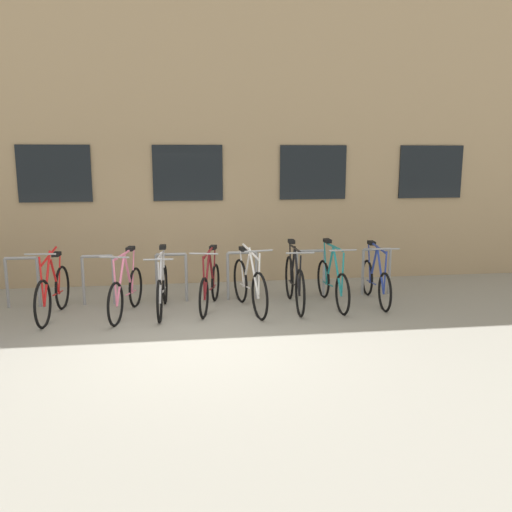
{
  "coord_description": "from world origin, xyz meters",
  "views": [
    {
      "loc": [
        -0.11,
        -7.03,
        2.48
      ],
      "look_at": [
        1.07,
        1.6,
        0.81
      ],
      "focal_mm": 37.62,
      "sensor_mm": 36.0,
      "label": 1
    }
  ],
  "objects_px": {
    "bicycle_black": "(294,282)",
    "bicycle_teal": "(332,282)",
    "bicycle_silver": "(162,289)",
    "bicycle_pink": "(126,291)",
    "bicycle_white": "(249,285)",
    "bicycle_maroon": "(210,286)",
    "bicycle_blue": "(376,281)",
    "bicycle_red": "(53,292)"
  },
  "relations": [
    {
      "from": "bicycle_black",
      "to": "bicycle_white",
      "type": "distance_m",
      "value": 0.77
    },
    {
      "from": "bicycle_blue",
      "to": "bicycle_maroon",
      "type": "bearing_deg",
      "value": 179.54
    },
    {
      "from": "bicycle_black",
      "to": "bicycle_silver",
      "type": "height_order",
      "value": "bicycle_black"
    },
    {
      "from": "bicycle_teal",
      "to": "bicycle_red",
      "type": "xyz_separation_m",
      "value": [
        -4.43,
        -0.08,
        0.01
      ]
    },
    {
      "from": "bicycle_blue",
      "to": "bicycle_pink",
      "type": "distance_m",
      "value": 4.11
    },
    {
      "from": "bicycle_teal",
      "to": "bicycle_red",
      "type": "bearing_deg",
      "value": -178.94
    },
    {
      "from": "bicycle_pink",
      "to": "bicycle_white",
      "type": "bearing_deg",
      "value": 0.8
    },
    {
      "from": "bicycle_teal",
      "to": "bicycle_pink",
      "type": "height_order",
      "value": "bicycle_teal"
    },
    {
      "from": "bicycle_pink",
      "to": "bicycle_silver",
      "type": "height_order",
      "value": "bicycle_pink"
    },
    {
      "from": "bicycle_silver",
      "to": "bicycle_red",
      "type": "distance_m",
      "value": 1.65
    },
    {
      "from": "bicycle_black",
      "to": "bicycle_pink",
      "type": "distance_m",
      "value": 2.7
    },
    {
      "from": "bicycle_teal",
      "to": "bicycle_silver",
      "type": "bearing_deg",
      "value": -179.8
    },
    {
      "from": "bicycle_black",
      "to": "bicycle_silver",
      "type": "distance_m",
      "value": 2.14
    },
    {
      "from": "bicycle_black",
      "to": "bicycle_blue",
      "type": "distance_m",
      "value": 1.41
    },
    {
      "from": "bicycle_black",
      "to": "bicycle_maroon",
      "type": "distance_m",
      "value": 1.39
    },
    {
      "from": "bicycle_white",
      "to": "bicycle_maroon",
      "type": "relative_size",
      "value": 1.09
    },
    {
      "from": "bicycle_teal",
      "to": "bicycle_pink",
      "type": "relative_size",
      "value": 1.05
    },
    {
      "from": "bicycle_maroon",
      "to": "bicycle_teal",
      "type": "relative_size",
      "value": 0.95
    },
    {
      "from": "bicycle_white",
      "to": "bicycle_red",
      "type": "relative_size",
      "value": 1.05
    },
    {
      "from": "bicycle_black",
      "to": "bicycle_maroon",
      "type": "relative_size",
      "value": 1.12
    },
    {
      "from": "bicycle_blue",
      "to": "bicycle_white",
      "type": "xyz_separation_m",
      "value": [
        -2.17,
        -0.15,
        0.03
      ]
    },
    {
      "from": "bicycle_blue",
      "to": "bicycle_silver",
      "type": "height_order",
      "value": "bicycle_silver"
    },
    {
      "from": "bicycle_red",
      "to": "bicycle_black",
      "type": "bearing_deg",
      "value": 1.41
    },
    {
      "from": "bicycle_black",
      "to": "bicycle_blue",
      "type": "height_order",
      "value": "bicycle_black"
    },
    {
      "from": "bicycle_white",
      "to": "bicycle_maroon",
      "type": "bearing_deg",
      "value": 164.14
    },
    {
      "from": "bicycle_maroon",
      "to": "bicycle_pink",
      "type": "xyz_separation_m",
      "value": [
        -1.31,
        -0.2,
        0.01
      ]
    },
    {
      "from": "bicycle_maroon",
      "to": "bicycle_red",
      "type": "height_order",
      "value": "bicycle_red"
    },
    {
      "from": "bicycle_black",
      "to": "bicycle_white",
      "type": "relative_size",
      "value": 1.03
    },
    {
      "from": "bicycle_silver",
      "to": "bicycle_black",
      "type": "bearing_deg",
      "value": 0.58
    },
    {
      "from": "bicycle_blue",
      "to": "bicycle_teal",
      "type": "xyz_separation_m",
      "value": [
        -0.77,
        -0.06,
        0.01
      ]
    },
    {
      "from": "bicycle_black",
      "to": "bicycle_teal",
      "type": "bearing_deg",
      "value": -1.04
    },
    {
      "from": "bicycle_blue",
      "to": "bicycle_maroon",
      "type": "relative_size",
      "value": 1.03
    },
    {
      "from": "bicycle_maroon",
      "to": "bicycle_blue",
      "type": "bearing_deg",
      "value": -0.46
    },
    {
      "from": "bicycle_pink",
      "to": "bicycle_silver",
      "type": "distance_m",
      "value": 0.56
    },
    {
      "from": "bicycle_teal",
      "to": "bicycle_pink",
      "type": "distance_m",
      "value": 3.34
    },
    {
      "from": "bicycle_maroon",
      "to": "bicycle_pink",
      "type": "distance_m",
      "value": 1.33
    },
    {
      "from": "bicycle_black",
      "to": "bicycle_red",
      "type": "relative_size",
      "value": 1.08
    },
    {
      "from": "bicycle_teal",
      "to": "bicycle_pink",
      "type": "bearing_deg",
      "value": -177.95
    },
    {
      "from": "bicycle_maroon",
      "to": "bicycle_pink",
      "type": "height_order",
      "value": "bicycle_pink"
    },
    {
      "from": "bicycle_silver",
      "to": "bicycle_pink",
      "type": "bearing_deg",
      "value": -168.82
    },
    {
      "from": "bicycle_maroon",
      "to": "bicycle_pink",
      "type": "relative_size",
      "value": 0.99
    },
    {
      "from": "bicycle_pink",
      "to": "bicycle_maroon",
      "type": "bearing_deg",
      "value": 8.86
    }
  ]
}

